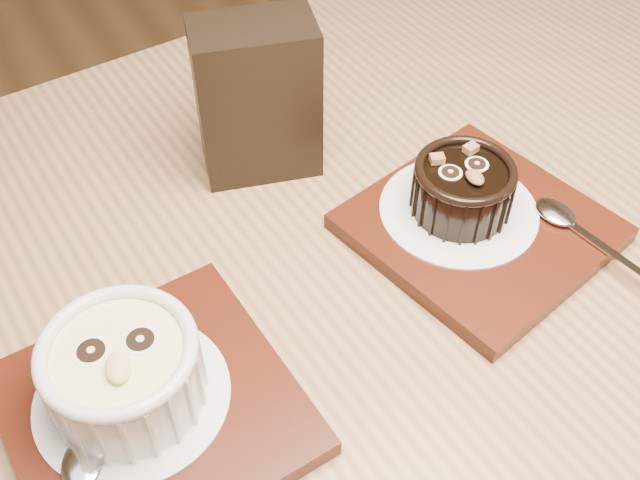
{
  "coord_description": "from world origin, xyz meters",
  "views": [
    {
      "loc": [
        -0.26,
        -0.14,
        1.2
      ],
      "look_at": [
        -0.08,
        0.17,
        0.81
      ],
      "focal_mm": 42.0,
      "sensor_mm": 36.0,
      "label": 1
    }
  ],
  "objects_px": {
    "tray_right": "(479,228)",
    "condiment_stand": "(257,99)",
    "table": "(334,372)",
    "ramekin_white": "(123,370)",
    "ramekin_dark": "(463,187)",
    "tray_left": "(154,411)"
  },
  "relations": [
    {
      "from": "table",
      "to": "tray_right",
      "type": "distance_m",
      "value": 0.17
    },
    {
      "from": "table",
      "to": "ramekin_white",
      "type": "bearing_deg",
      "value": -176.57
    },
    {
      "from": "table",
      "to": "tray_right",
      "type": "relative_size",
      "value": 6.94
    },
    {
      "from": "condiment_stand",
      "to": "ramekin_white",
      "type": "bearing_deg",
      "value": -135.35
    },
    {
      "from": "tray_left",
      "to": "ramekin_white",
      "type": "height_order",
      "value": "ramekin_white"
    },
    {
      "from": "condiment_stand",
      "to": "table",
      "type": "bearing_deg",
      "value": -98.08
    },
    {
      "from": "tray_right",
      "to": "tray_left",
      "type": "bearing_deg",
      "value": -174.53
    },
    {
      "from": "tray_left",
      "to": "ramekin_white",
      "type": "distance_m",
      "value": 0.04
    },
    {
      "from": "tray_left",
      "to": "tray_right",
      "type": "xyz_separation_m",
      "value": [
        0.29,
        0.03,
        0.0
      ]
    },
    {
      "from": "table",
      "to": "tray_left",
      "type": "height_order",
      "value": "tray_left"
    },
    {
      "from": "tray_right",
      "to": "condiment_stand",
      "type": "xyz_separation_m",
      "value": [
        -0.12,
        0.17,
        0.06
      ]
    },
    {
      "from": "table",
      "to": "condiment_stand",
      "type": "distance_m",
      "value": 0.24
    },
    {
      "from": "table",
      "to": "tray_left",
      "type": "distance_m",
      "value": 0.18
    },
    {
      "from": "table",
      "to": "condiment_stand",
      "type": "xyz_separation_m",
      "value": [
        0.02,
        0.17,
        0.16
      ]
    },
    {
      "from": "ramekin_white",
      "to": "tray_right",
      "type": "height_order",
      "value": "ramekin_white"
    },
    {
      "from": "tray_left",
      "to": "ramekin_white",
      "type": "relative_size",
      "value": 1.78
    },
    {
      "from": "ramekin_white",
      "to": "ramekin_dark",
      "type": "relative_size",
      "value": 1.24
    },
    {
      "from": "tray_right",
      "to": "ramekin_dark",
      "type": "relative_size",
      "value": 2.22
    },
    {
      "from": "ramekin_white",
      "to": "condiment_stand",
      "type": "bearing_deg",
      "value": 58.14
    },
    {
      "from": "tray_left",
      "to": "ramekin_dark",
      "type": "distance_m",
      "value": 0.29
    },
    {
      "from": "tray_right",
      "to": "table",
      "type": "bearing_deg",
      "value": -177.32
    },
    {
      "from": "tray_left",
      "to": "ramekin_dark",
      "type": "xyz_separation_m",
      "value": [
        0.28,
        0.05,
        0.03
      ]
    }
  ]
}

